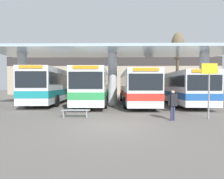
{
  "coord_description": "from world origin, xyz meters",
  "views": [
    {
      "loc": [
        0.19,
        -8.28,
        2.01
      ],
      "look_at": [
        0.0,
        4.54,
        1.6
      ],
      "focal_mm": 28.0,
      "sensor_mm": 36.0,
      "label": 1
    }
  ],
  "objects_px": {
    "waiting_bench_near_pillar": "(76,112)",
    "info_sign_platform": "(209,80)",
    "transit_bus_far_right_bay": "(177,87)",
    "transit_bus_left_bay": "(54,85)",
    "pedestrian_waiting": "(173,102)",
    "transit_bus_right_bay": "(135,86)",
    "transit_bus_center_bay": "(94,86)",
    "poplar_tree_behind_left": "(178,49)"
  },
  "relations": [
    {
      "from": "waiting_bench_near_pillar",
      "to": "info_sign_platform",
      "type": "height_order",
      "value": "info_sign_platform"
    },
    {
      "from": "transit_bus_far_right_bay",
      "to": "transit_bus_left_bay",
      "type": "bearing_deg",
      "value": -0.33
    },
    {
      "from": "transit_bus_far_right_bay",
      "to": "pedestrian_waiting",
      "type": "distance_m",
      "value": 9.22
    },
    {
      "from": "transit_bus_right_bay",
      "to": "transit_bus_center_bay",
      "type": "bearing_deg",
      "value": -0.25
    },
    {
      "from": "transit_bus_left_bay",
      "to": "transit_bus_far_right_bay",
      "type": "height_order",
      "value": "transit_bus_left_bay"
    },
    {
      "from": "info_sign_platform",
      "to": "poplar_tree_behind_left",
      "type": "relative_size",
      "value": 0.34
    },
    {
      "from": "transit_bus_far_right_bay",
      "to": "info_sign_platform",
      "type": "distance_m",
      "value": 8.2
    },
    {
      "from": "transit_bus_right_bay",
      "to": "poplar_tree_behind_left",
      "type": "xyz_separation_m",
      "value": [
        6.96,
        7.76,
        5.34
      ]
    },
    {
      "from": "transit_bus_center_bay",
      "to": "info_sign_platform",
      "type": "xyz_separation_m",
      "value": [
        7.47,
        -7.58,
        0.41
      ]
    },
    {
      "from": "transit_bus_left_bay",
      "to": "transit_bus_center_bay",
      "type": "bearing_deg",
      "value": 165.13
    },
    {
      "from": "poplar_tree_behind_left",
      "to": "pedestrian_waiting",
      "type": "bearing_deg",
      "value": -110.35
    },
    {
      "from": "transit_bus_left_bay",
      "to": "poplar_tree_behind_left",
      "type": "height_order",
      "value": "poplar_tree_behind_left"
    },
    {
      "from": "transit_bus_left_bay",
      "to": "waiting_bench_near_pillar",
      "type": "bearing_deg",
      "value": 114.6
    },
    {
      "from": "transit_bus_right_bay",
      "to": "transit_bus_left_bay",
      "type": "bearing_deg",
      "value": -6.81
    },
    {
      "from": "transit_bus_right_bay",
      "to": "pedestrian_waiting",
      "type": "relative_size",
      "value": 6.94
    },
    {
      "from": "transit_bus_center_bay",
      "to": "pedestrian_waiting",
      "type": "bearing_deg",
      "value": 122.37
    },
    {
      "from": "waiting_bench_near_pillar",
      "to": "transit_bus_left_bay",
      "type": "bearing_deg",
      "value": 116.96
    },
    {
      "from": "transit_bus_center_bay",
      "to": "poplar_tree_behind_left",
      "type": "relative_size",
      "value": 1.2
    },
    {
      "from": "transit_bus_left_bay",
      "to": "pedestrian_waiting",
      "type": "relative_size",
      "value": 6.85
    },
    {
      "from": "transit_bus_left_bay",
      "to": "transit_bus_right_bay",
      "type": "xyz_separation_m",
      "value": [
        8.62,
        -0.98,
        -0.16
      ]
    },
    {
      "from": "transit_bus_left_bay",
      "to": "info_sign_platform",
      "type": "height_order",
      "value": "transit_bus_left_bay"
    },
    {
      "from": "transit_bus_left_bay",
      "to": "waiting_bench_near_pillar",
      "type": "distance_m",
      "value": 9.37
    },
    {
      "from": "info_sign_platform",
      "to": "pedestrian_waiting",
      "type": "bearing_deg",
      "value": -167.64
    },
    {
      "from": "transit_bus_right_bay",
      "to": "transit_bus_far_right_bay",
      "type": "distance_m",
      "value": 4.37
    },
    {
      "from": "transit_bus_right_bay",
      "to": "waiting_bench_near_pillar",
      "type": "distance_m",
      "value": 8.62
    },
    {
      "from": "transit_bus_far_right_bay",
      "to": "pedestrian_waiting",
      "type": "bearing_deg",
      "value": 70.96
    },
    {
      "from": "transit_bus_left_bay",
      "to": "transit_bus_far_right_bay",
      "type": "xyz_separation_m",
      "value": [
        12.96,
        -0.45,
        -0.2
      ]
    },
    {
      "from": "transit_bus_center_bay",
      "to": "info_sign_platform",
      "type": "bearing_deg",
      "value": 133.8
    },
    {
      "from": "transit_bus_right_bay",
      "to": "poplar_tree_behind_left",
      "type": "distance_m",
      "value": 11.72
    },
    {
      "from": "transit_bus_left_bay",
      "to": "transit_bus_center_bay",
      "type": "xyz_separation_m",
      "value": [
        4.45,
        -0.99,
        -0.07
      ]
    },
    {
      "from": "transit_bus_far_right_bay",
      "to": "info_sign_platform",
      "type": "bearing_deg",
      "value": 84.32
    },
    {
      "from": "transit_bus_left_bay",
      "to": "transit_bus_right_bay",
      "type": "relative_size",
      "value": 0.99
    },
    {
      "from": "transit_bus_right_bay",
      "to": "waiting_bench_near_pillar",
      "type": "relative_size",
      "value": 6.65
    },
    {
      "from": "transit_bus_right_bay",
      "to": "transit_bus_far_right_bay",
      "type": "height_order",
      "value": "transit_bus_right_bay"
    },
    {
      "from": "waiting_bench_near_pillar",
      "to": "info_sign_platform",
      "type": "distance_m",
      "value": 7.97
    },
    {
      "from": "waiting_bench_near_pillar",
      "to": "info_sign_platform",
      "type": "bearing_deg",
      "value": -2.42
    },
    {
      "from": "transit_bus_center_bay",
      "to": "pedestrian_waiting",
      "type": "relative_size",
      "value": 6.8
    },
    {
      "from": "waiting_bench_near_pillar",
      "to": "transit_bus_far_right_bay",
      "type": "bearing_deg",
      "value": 41.61
    },
    {
      "from": "transit_bus_right_bay",
      "to": "info_sign_platform",
      "type": "relative_size",
      "value": 3.61
    },
    {
      "from": "transit_bus_center_bay",
      "to": "waiting_bench_near_pillar",
      "type": "relative_size",
      "value": 6.52
    },
    {
      "from": "waiting_bench_near_pillar",
      "to": "pedestrian_waiting",
      "type": "relative_size",
      "value": 1.04
    },
    {
      "from": "transit_bus_right_bay",
      "to": "poplar_tree_behind_left",
      "type": "height_order",
      "value": "poplar_tree_behind_left"
    }
  ]
}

